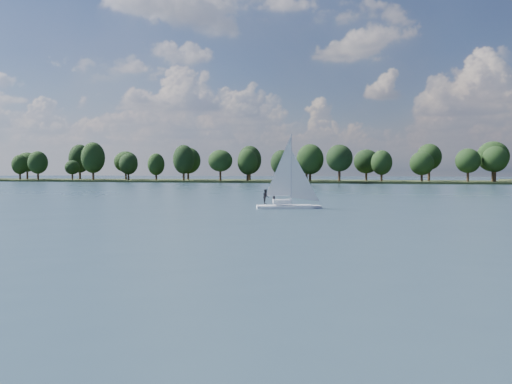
{
  "coord_description": "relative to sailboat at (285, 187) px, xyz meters",
  "views": [
    {
      "loc": [
        11.41,
        -14.51,
        4.73
      ],
      "look_at": [
        -4.33,
        42.24,
        2.5
      ],
      "focal_mm": 40.0,
      "sensor_mm": 36.0,
      "label": 1
    }
  ],
  "objects": [
    {
      "name": "ground",
      "position": [
        3.97,
        45.54,
        -2.71
      ],
      "size": [
        700.0,
        700.0,
        0.0
      ],
      "primitive_type": "plane",
      "color": "#233342",
      "rests_on": "ground"
    },
    {
      "name": "sailboat",
      "position": [
        0.0,
        0.0,
        0.0
      ],
      "size": [
        7.64,
        4.49,
        9.72
      ],
      "rotation": [
        0.0,
        0.0,
        0.35
      ],
      "color": "white",
      "rests_on": "ground"
    },
    {
      "name": "far_shore",
      "position": [
        3.97,
        157.54,
        -2.71
      ],
      "size": [
        660.0,
        40.0,
        1.5
      ],
      "primitive_type": "cube",
      "color": "black",
      "rests_on": "ground"
    },
    {
      "name": "treeline",
      "position": [
        -8.7,
        153.61,
        5.32
      ],
      "size": [
        562.65,
        73.84,
        17.51
      ],
      "color": "black",
      "rests_on": "ground"
    }
  ]
}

